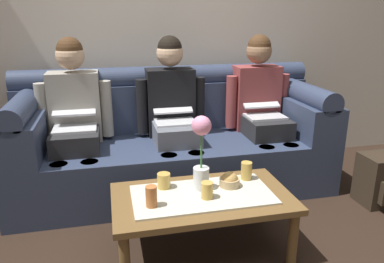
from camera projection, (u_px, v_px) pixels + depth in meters
back_wall_patterned at (160, 5)px, 3.20m from camera, size 6.00×0.12×2.90m
couch at (173, 143)px, 3.04m from camera, size 2.47×0.88×0.96m
person_left at (75, 114)px, 2.79m from camera, size 0.56×0.67×1.22m
person_middle at (173, 109)px, 2.95m from camera, size 0.56×0.67×1.22m
person_right at (261, 104)px, 3.11m from camera, size 0.56×0.67×1.22m
coffee_table at (202, 202)px, 2.17m from camera, size 1.04×0.58×0.38m
flower_vase at (201, 150)px, 2.14m from camera, size 0.11×0.11×0.45m
snack_bowl at (230, 181)px, 2.24m from camera, size 0.12×0.12×0.10m
cup_near_left at (207, 190)px, 2.09m from camera, size 0.07×0.07×0.10m
cup_near_right at (246, 171)px, 2.33m from camera, size 0.07×0.07×0.11m
cup_far_center at (151, 196)px, 1.99m from camera, size 0.06×0.06×0.12m
cup_far_left at (164, 181)px, 2.21m from camera, size 0.08×0.08×0.09m
backpack_right at (381, 180)px, 2.78m from camera, size 0.30×0.29×0.38m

